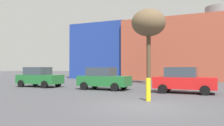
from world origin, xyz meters
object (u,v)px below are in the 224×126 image
bare_tree_1 (149,24)px  bollard_yellow_0 (148,90)px  parked_car_0 (39,77)px  parked_car_2 (184,80)px  parked_car_1 (103,79)px

bare_tree_1 → bollard_yellow_0: size_ratio=6.72×
parked_car_0 → bare_tree_1: bare_tree_1 is taller
parked_car_2 → parked_car_1: bearing=180.0°
parked_car_2 → bare_tree_1: 9.95m
parked_car_0 → bare_tree_1: (7.87, 7.19, 5.33)m
parked_car_1 → bollard_yellow_0: bearing=-43.7°
parked_car_2 → bollard_yellow_0: parked_car_2 is taller
parked_car_1 → bare_tree_1: (1.59, 7.19, 5.34)m
parked_car_1 → bare_tree_1: bare_tree_1 is taller
bare_tree_1 → parked_car_1: bearing=-102.5°
parked_car_2 → bare_tree_1: (-4.32, 7.19, 5.34)m
parked_car_1 → parked_car_2: 5.91m
parked_car_0 → parked_car_2: bearing=-0.0°
parked_car_1 → bare_tree_1: bearing=77.5°
parked_car_1 → parked_car_2: (5.91, -0.00, 0.00)m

